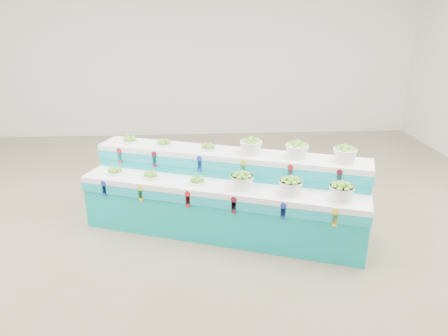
{
  "coord_description": "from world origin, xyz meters",
  "views": [
    {
      "loc": [
        0.01,
        -4.58,
        2.7
      ],
      "look_at": [
        0.33,
        0.31,
        0.87
      ],
      "focal_mm": 33.25,
      "sensor_mm": 36.0,
      "label": 1
    }
  ],
  "objects": [
    {
      "name": "plate_upper_left",
      "position": [
        -0.93,
        1.01,
        1.07
      ],
      "size": [
        0.3,
        0.3,
        0.09
      ],
      "primitive_type": "cylinder",
      "rotation": [
        0.0,
        0.0,
        -0.35
      ],
      "color": "white",
      "rests_on": "display_stand"
    },
    {
      "name": "plate_upper_right",
      "position": [
        0.14,
        0.61,
        1.07
      ],
      "size": [
        0.3,
        0.3,
        0.09
      ],
      "primitive_type": "cylinder",
      "rotation": [
        0.0,
        0.0,
        -0.35
      ],
      "color": "white",
      "rests_on": "display_stand"
    },
    {
      "name": "basket_lower_left",
      "position": [
        0.53,
        -0.0,
        0.82
      ],
      "size": [
        0.36,
        0.36,
        0.21
      ],
      "primitive_type": null,
      "rotation": [
        0.0,
        0.0,
        -0.35
      ],
      "color": "silver",
      "rests_on": "display_stand"
    },
    {
      "name": "back_wall",
      "position": [
        0.0,
        5.0,
        2.0
      ],
      "size": [
        10.0,
        0.0,
        10.0
      ],
      "primitive_type": "plane",
      "rotation": [
        1.57,
        0.0,
        0.0
      ],
      "color": "silver",
      "rests_on": "ground"
    },
    {
      "name": "plate_lower_mid",
      "position": [
        -0.6,
        0.41,
        0.77
      ],
      "size": [
        0.3,
        0.3,
        0.09
      ],
      "primitive_type": "cylinder",
      "rotation": [
        0.0,
        0.0,
        -0.35
      ],
      "color": "white",
      "rests_on": "display_stand"
    },
    {
      "name": "basket_upper_right",
      "position": [
        1.77,
        0.02,
        1.12
      ],
      "size": [
        0.36,
        0.36,
        0.21
      ],
      "primitive_type": null,
      "rotation": [
        0.0,
        0.0,
        -0.35
      ],
      "color": "silver",
      "rests_on": "display_stand"
    },
    {
      "name": "plate_lower_right",
      "position": [
        -0.01,
        0.19,
        0.77
      ],
      "size": [
        0.3,
        0.3,
        0.09
      ],
      "primitive_type": "cylinder",
      "rotation": [
        0.0,
        0.0,
        -0.35
      ],
      "color": "white",
      "rests_on": "display_stand"
    },
    {
      "name": "plate_lower_left",
      "position": [
        -1.08,
        0.59,
        0.77
      ],
      "size": [
        0.3,
        0.3,
        0.09
      ],
      "primitive_type": "cylinder",
      "rotation": [
        0.0,
        0.0,
        -0.35
      ],
      "color": "white",
      "rests_on": "display_stand"
    },
    {
      "name": "basket_lower_right",
      "position": [
        1.61,
        -0.4,
        0.82
      ],
      "size": [
        0.36,
        0.36,
        0.21
      ],
      "primitive_type": null,
      "rotation": [
        0.0,
        0.0,
        -0.35
      ],
      "color": "silver",
      "rests_on": "display_stand"
    },
    {
      "name": "basket_lower_mid",
      "position": [
        1.08,
        -0.2,
        0.82
      ],
      "size": [
        0.36,
        0.36,
        0.21
      ],
      "primitive_type": null,
      "rotation": [
        0.0,
        0.0,
        -0.35
      ],
      "color": "silver",
      "rests_on": "display_stand"
    },
    {
      "name": "display_stand",
      "position": [
        0.33,
        0.31,
        0.51
      ],
      "size": [
        3.71,
        2.11,
        1.02
      ],
      "primitive_type": null,
      "rotation": [
        0.0,
        0.0,
        -0.35
      ],
      "color": "#0BA6A5",
      "rests_on": "ground"
    },
    {
      "name": "basket_upper_left",
      "position": [
        0.68,
        0.42,
        1.12
      ],
      "size": [
        0.36,
        0.36,
        0.21
      ],
      "primitive_type": null,
      "rotation": [
        0.0,
        0.0,
        -0.35
      ],
      "color": "silver",
      "rests_on": "display_stand"
    },
    {
      "name": "ground",
      "position": [
        0.0,
        0.0,
        0.0
      ],
      "size": [
        10.0,
        10.0,
        0.0
      ],
      "primitive_type": "plane",
      "color": "#71644B",
      "rests_on": "ground"
    },
    {
      "name": "plate_upper_mid",
      "position": [
        -0.45,
        0.83,
        1.07
      ],
      "size": [
        0.3,
        0.3,
        0.09
      ],
      "primitive_type": "cylinder",
      "rotation": [
        0.0,
        0.0,
        -0.35
      ],
      "color": "white",
      "rests_on": "display_stand"
    },
    {
      "name": "basket_upper_mid",
      "position": [
        1.23,
        0.22,
        1.12
      ],
      "size": [
        0.36,
        0.36,
        0.21
      ],
      "primitive_type": null,
      "rotation": [
        0.0,
        0.0,
        -0.35
      ],
      "color": "silver",
      "rests_on": "display_stand"
    }
  ]
}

